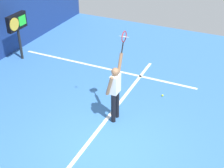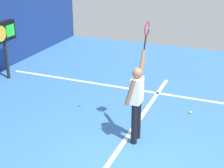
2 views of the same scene
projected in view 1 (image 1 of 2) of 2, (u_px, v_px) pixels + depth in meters
name	position (u px, v px, depth m)	size (l,w,h in m)	color
ground_plane	(107.00, 149.00, 8.24)	(18.00, 18.00, 0.00)	#3870B2
court_baseline	(88.00, 143.00, 8.43)	(10.00, 0.10, 0.01)	white
court_sideline	(104.00, 68.00, 11.98)	(0.10, 7.00, 0.01)	white
tennis_player	(115.00, 90.00, 8.81)	(0.69, 0.31, 1.97)	black
tennis_racket	(124.00, 38.00, 8.54)	(0.40, 0.27, 0.62)	black
scoreboard_clock	(17.00, 24.00, 11.95)	(0.96, 0.20, 1.82)	black
spare_ball	(162.00, 95.00, 10.33)	(0.07, 0.07, 0.07)	#CCE033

